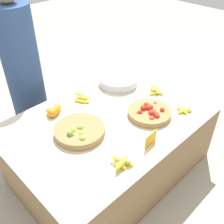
{
  "coord_description": "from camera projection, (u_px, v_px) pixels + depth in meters",
  "views": [
    {
      "loc": [
        -1.23,
        -1.26,
        2.03
      ],
      "look_at": [
        0.0,
        0.0,
        0.71
      ],
      "focal_mm": 42.0,
      "sensor_mm": 36.0,
      "label": 1
    }
  ],
  "objects": [
    {
      "name": "ground_plane",
      "position": [
        112.0,
        168.0,
        2.63
      ],
      "size": [
        12.0,
        12.0,
        0.0
      ],
      "primitive_type": "plane",
      "color": "#ADA599"
    },
    {
      "name": "market_table",
      "position": [
        112.0,
        145.0,
        2.43
      ],
      "size": [
        1.77,
        1.19,
        0.66
      ],
      "color": "olive",
      "rests_on": "ground_plane"
    },
    {
      "name": "lime_bowl",
      "position": [
        80.0,
        131.0,
        2.04
      ],
      "size": [
        0.4,
        0.4,
        0.09
      ],
      "color": "olive",
      "rests_on": "market_table"
    },
    {
      "name": "tomato_basket",
      "position": [
        150.0,
        112.0,
        2.23
      ],
      "size": [
        0.37,
        0.37,
        0.1
      ],
      "color": "olive",
      "rests_on": "market_table"
    },
    {
      "name": "orange_pile",
      "position": [
        54.0,
        111.0,
        2.24
      ],
      "size": [
        0.15,
        0.12,
        0.08
      ],
      "color": "orange",
      "rests_on": "market_table"
    },
    {
      "name": "metal_bowl",
      "position": [
        118.0,
        80.0,
        2.64
      ],
      "size": [
        0.39,
        0.39,
        0.08
      ],
      "color": "#B7B7BF",
      "rests_on": "market_table"
    },
    {
      "name": "price_sign",
      "position": [
        151.0,
        139.0,
        1.93
      ],
      "size": [
        0.14,
        0.02,
        0.11
      ],
      "rotation": [
        0.0,
        0.0,
        0.08
      ],
      "color": "orange",
      "rests_on": "market_table"
    },
    {
      "name": "banana_bunch_back_center",
      "position": [
        82.0,
        98.0,
        2.41
      ],
      "size": [
        0.16,
        0.2,
        0.06
      ],
      "color": "yellow",
      "rests_on": "market_table"
    },
    {
      "name": "banana_bunch_front_center",
      "position": [
        122.0,
        162.0,
        1.78
      ],
      "size": [
        0.16,
        0.17,
        0.06
      ],
      "color": "yellow",
      "rests_on": "market_table"
    },
    {
      "name": "banana_bunch_front_left",
      "position": [
        184.0,
        110.0,
        2.29
      ],
      "size": [
        0.15,
        0.15,
        0.04
      ],
      "color": "yellow",
      "rests_on": "market_table"
    },
    {
      "name": "banana_bunch_middle_left",
      "position": [
        156.0,
        90.0,
        2.53
      ],
      "size": [
        0.16,
        0.19,
        0.06
      ],
      "color": "yellow",
      "rests_on": "market_table"
    },
    {
      "name": "vendor_person",
      "position": [
        25.0,
        77.0,
        2.58
      ],
      "size": [
        0.35,
        0.35,
        1.64
      ],
      "color": "navy",
      "rests_on": "ground_plane"
    }
  ]
}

